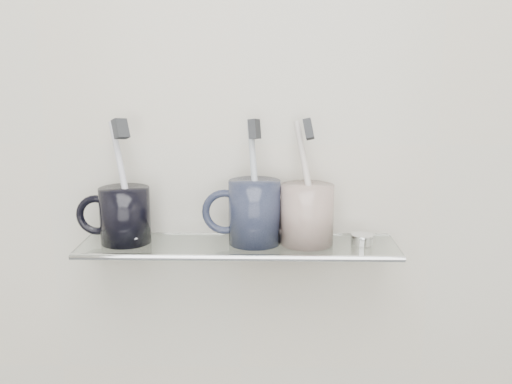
{
  "coord_description": "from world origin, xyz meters",
  "views": [
    {
      "loc": [
        0.05,
        0.18,
        1.37
      ],
      "look_at": [
        0.03,
        1.04,
        1.18
      ],
      "focal_mm": 40.0,
      "sensor_mm": 36.0,
      "label": 1
    }
  ],
  "objects_px": {
    "mug_center": "(255,212)",
    "mug_right": "(307,214)",
    "mug_left": "(125,215)",
    "shelf_glass": "(238,246)"
  },
  "relations": [
    {
      "from": "shelf_glass",
      "to": "mug_center",
      "type": "distance_m",
      "value": 0.06
    },
    {
      "from": "mug_left",
      "to": "mug_right",
      "type": "distance_m",
      "value": 0.29
    },
    {
      "from": "mug_left",
      "to": "mug_right",
      "type": "bearing_deg",
      "value": 11.29
    },
    {
      "from": "mug_center",
      "to": "mug_right",
      "type": "distance_m",
      "value": 0.08
    },
    {
      "from": "mug_left",
      "to": "mug_right",
      "type": "relative_size",
      "value": 0.94
    },
    {
      "from": "mug_center",
      "to": "mug_right",
      "type": "relative_size",
      "value": 1.07
    },
    {
      "from": "mug_left",
      "to": "mug_center",
      "type": "relative_size",
      "value": 0.88
    },
    {
      "from": "mug_center",
      "to": "mug_right",
      "type": "height_order",
      "value": "mug_center"
    },
    {
      "from": "shelf_glass",
      "to": "mug_right",
      "type": "relative_size",
      "value": 5.29
    },
    {
      "from": "shelf_glass",
      "to": "mug_left",
      "type": "relative_size",
      "value": 5.65
    }
  ]
}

